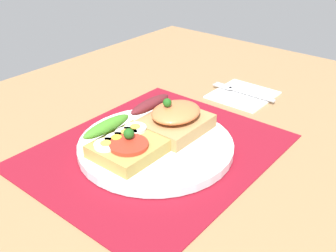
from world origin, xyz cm
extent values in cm
cube|color=#99724A|center=(0.00, 0.00, -1.60)|extent=(120.00, 90.00, 3.20)
cube|color=maroon|center=(0.00, 0.00, 0.15)|extent=(37.73, 31.60, 0.30)
cylinder|color=white|center=(0.00, 0.00, 1.00)|extent=(24.08, 24.08, 1.41)
cube|color=#A58D46|center=(-4.77, 0.83, 2.67)|extent=(10.31, 8.69, 1.92)
cylinder|color=red|center=(-5.80, 0.26, 3.93)|extent=(5.62, 5.62, 0.60)
ellipsoid|color=#438825|center=(-4.77, 5.58, 4.53)|extent=(9.07, 2.20, 1.80)
sphere|color=#1E5919|center=(-4.88, 0.83, 5.03)|extent=(1.60, 1.60, 1.60)
cylinder|color=white|center=(-7.86, 2.55, 3.88)|extent=(3.43, 3.43, 0.50)
cylinder|color=yellow|center=(-7.86, 2.55, 4.21)|extent=(1.54, 1.54, 0.16)
cylinder|color=white|center=(-5.80, 2.51, 3.88)|extent=(3.43, 3.43, 0.50)
cylinder|color=yellow|center=(-5.80, 2.51, 4.21)|extent=(1.54, 1.54, 0.16)
cylinder|color=white|center=(-3.73, 2.60, 3.88)|extent=(3.43, 3.43, 0.50)
cylinder|color=yellow|center=(-3.73, 2.60, 4.21)|extent=(1.54, 1.54, 0.16)
cylinder|color=white|center=(-1.67, 2.64, 3.88)|extent=(3.43, 3.43, 0.50)
cylinder|color=yellow|center=(-1.67, 2.64, 4.21)|extent=(1.54, 1.54, 0.16)
cube|color=#AA8550|center=(4.77, 0.34, 2.78)|extent=(10.67, 9.00, 2.15)
ellipsoid|color=orange|center=(4.99, -0.19, 4.90)|extent=(8.75, 7.20, 2.10)
ellipsoid|color=maroon|center=(4.77, 5.24, 4.75)|extent=(9.07, 2.20, 1.80)
sphere|color=#1E5919|center=(3.97, 0.94, 6.65)|extent=(1.40, 1.40, 1.40)
cube|color=white|center=(26.98, 0.22, 0.30)|extent=(11.97, 11.25, 0.60)
cube|color=#B7B7BC|center=(27.11, -1.80, 0.76)|extent=(0.80, 10.13, 0.32)
cube|color=#B7B7BC|center=(27.11, 3.46, 0.76)|extent=(1.50, 1.20, 0.32)
cube|color=#B7B7BC|center=(26.46, 5.46, 0.76)|extent=(0.32, 2.80, 0.32)
cube|color=#B7B7BC|center=(27.11, 5.46, 0.76)|extent=(0.32, 2.80, 0.32)
cube|color=#B7B7BC|center=(27.76, 5.46, 0.76)|extent=(0.32, 2.80, 0.32)
camera|label=1|loc=(-39.41, -34.68, 33.50)|focal=42.43mm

